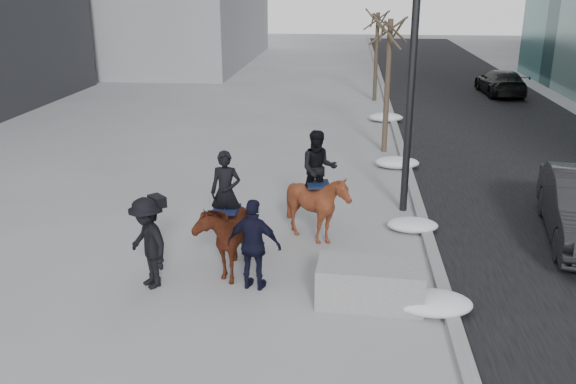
# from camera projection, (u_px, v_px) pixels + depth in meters

# --- Properties ---
(ground) EXTENTS (120.00, 120.00, 0.00)m
(ground) POSITION_uv_depth(u_px,v_px,m) (282.00, 288.00, 11.45)
(ground) COLOR gray
(ground) RESTS_ON ground
(road) EXTENTS (8.00, 90.00, 0.01)m
(road) POSITION_uv_depth(u_px,v_px,m) (524.00, 156.00, 20.20)
(road) COLOR black
(road) RESTS_ON ground
(curb) EXTENTS (0.25, 90.00, 0.12)m
(curb) POSITION_uv_depth(u_px,v_px,m) (402.00, 151.00, 20.56)
(curb) COLOR gray
(curb) RESTS_ON ground
(planter) EXTENTS (1.92, 1.04, 0.75)m
(planter) POSITION_uv_depth(u_px,v_px,m) (370.00, 284.00, 10.80)
(planter) COLOR gray
(planter) RESTS_ON ground
(car_far) EXTENTS (1.96, 4.48, 1.28)m
(car_far) POSITION_uv_depth(u_px,v_px,m) (501.00, 82.00, 30.96)
(car_far) COLOR black
(car_far) RESTS_ON ground
(tree_near) EXTENTS (1.20, 1.20, 4.84)m
(tree_near) POSITION_uv_depth(u_px,v_px,m) (388.00, 80.00, 19.94)
(tree_near) COLOR #372820
(tree_near) RESTS_ON ground
(tree_far) EXTENTS (1.20, 1.20, 4.59)m
(tree_far) POSITION_uv_depth(u_px,v_px,m) (376.00, 53.00, 28.91)
(tree_far) COLOR #32271E
(tree_far) RESTS_ON ground
(mounted_left) EXTENTS (0.91, 1.89, 2.40)m
(mounted_left) POSITION_uv_depth(u_px,v_px,m) (226.00, 228.00, 11.91)
(mounted_left) COLOR #45160D
(mounted_left) RESTS_ON ground
(mounted_right) EXTENTS (1.50, 1.64, 2.47)m
(mounted_right) POSITION_uv_depth(u_px,v_px,m) (318.00, 198.00, 13.27)
(mounted_right) COLOR #47200E
(mounted_right) RESTS_ON ground
(feeder) EXTENTS (1.09, 0.95, 1.75)m
(feeder) POSITION_uv_depth(u_px,v_px,m) (254.00, 245.00, 11.18)
(feeder) COLOR black
(feeder) RESTS_ON ground
(camera_crew) EXTENTS (1.26, 1.26, 1.75)m
(camera_crew) POSITION_uv_depth(u_px,v_px,m) (148.00, 243.00, 11.25)
(camera_crew) COLOR black
(camera_crew) RESTS_ON ground
(lamppost) EXTENTS (0.25, 1.66, 9.09)m
(lamppost) POSITION_uv_depth(u_px,v_px,m) (417.00, 3.00, 13.63)
(lamppost) COLOR black
(lamppost) RESTS_ON ground
(snow_piles) EXTENTS (1.41, 16.33, 0.36)m
(snow_piles) POSITION_uv_depth(u_px,v_px,m) (400.00, 176.00, 17.53)
(snow_piles) COLOR silver
(snow_piles) RESTS_ON ground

